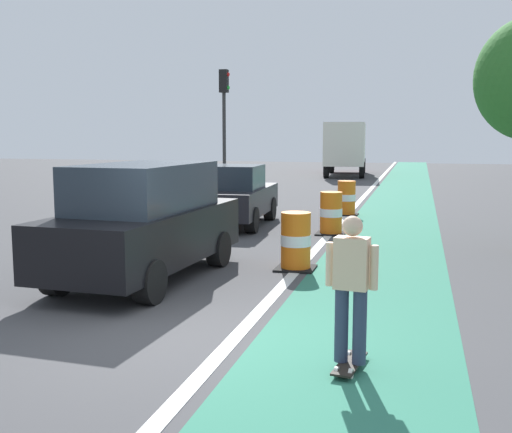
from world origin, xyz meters
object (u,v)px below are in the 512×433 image
Objects in this scene: parked_suv_nearest at (145,221)px; traffic_barrel_mid at (331,214)px; skateboarder_on_lane at (351,288)px; pedestrian_crossing at (187,188)px; traffic_barrel_front at (296,242)px; traffic_light_corner at (224,110)px; parked_sedan_second at (232,196)px; traffic_barrel_back at (346,198)px; pedestrian_waiting at (161,189)px; delivery_truck_down_block at (346,146)px.

parked_suv_nearest is 4.31× the size of traffic_barrel_mid.
pedestrian_crossing is (-6.38, 11.75, -0.05)m from skateboarder_on_lane.
traffic_light_corner is (-5.45, 12.79, 2.97)m from traffic_barrel_front.
parked_suv_nearest is 1.12× the size of parked_sedan_second.
traffic_barrel_back is 0.68× the size of pedestrian_waiting.
pedestrian_waiting is (-2.64, 1.11, 0.03)m from parked_sedan_second.
traffic_barrel_front is at bearing -66.92° from traffic_light_corner.
parked_sedan_second is (-0.42, 6.67, -0.20)m from parked_suv_nearest.
parked_suv_nearest is 6.69m from parked_sedan_second.
pedestrian_crossing is (-4.89, 2.56, 0.33)m from traffic_barrel_mid.
parked_suv_nearest is at bearing -77.93° from traffic_light_corner.
traffic_barrel_back is 0.68× the size of pedestrian_crossing.
delivery_truck_down_block is (-2.23, 27.44, 1.31)m from traffic_barrel_front.
delivery_truck_down_block is 15.08m from traffic_light_corner.
parked_sedan_second reaches higher than pedestrian_waiting.
parked_sedan_second is 3.03m from traffic_barrel_mid.
delivery_truck_down_block is at bearing 96.67° from skateboarder_on_lane.
skateboarder_on_lane is 0.36× the size of parked_suv_nearest.
parked_suv_nearest is at bearing 139.57° from skateboarder_on_lane.
parked_suv_nearest is 2.92× the size of pedestrian_crossing.
parked_sedan_second is at bearing -132.85° from traffic_barrel_back.
traffic_light_corner is 3.17× the size of pedestrian_crossing.
skateboarder_on_lane is 1.05× the size of pedestrian_waiting.
delivery_truck_down_block is at bearing 77.58° from traffic_light_corner.
parked_sedan_second is at bearing 163.67° from traffic_barrel_mid.
traffic_barrel_front is 8.35m from pedestrian_waiting.
traffic_barrel_back is at bearing -83.34° from delivery_truck_down_block.
pedestrian_waiting is at bearing -90.08° from traffic_light_corner.
parked_suv_nearest is 8.73m from pedestrian_crossing.
traffic_light_corner is at bearing 96.05° from pedestrian_crossing.
skateboarder_on_lane is at bearing -68.34° from traffic_light_corner.
parked_sedan_second is at bearing 93.63° from parked_suv_nearest.
traffic_barrel_front is 14.22m from traffic_light_corner.
traffic_light_corner is (-7.00, 17.63, 2.59)m from skateboarder_on_lane.
traffic_light_corner is 7.00m from pedestrian_waiting.
traffic_barrel_front is at bearing -61.49° from parked_sedan_second.
skateboarder_on_lane is at bearing -66.45° from parked_sedan_second.
pedestrian_waiting reaches higher than traffic_barrel_front.
delivery_truck_down_block is 4.81× the size of pedestrian_crossing.
parked_suv_nearest is 6.34m from traffic_barrel_mid.
parked_sedan_second is at bearing -70.92° from traffic_light_corner.
traffic_light_corner is (-5.46, 4.54, 2.97)m from traffic_barrel_back.
traffic_light_corner reaches higher than pedestrian_crossing.
parked_suv_nearest is 28.92m from delivery_truck_down_block.
traffic_barrel_back is at bearing 89.91° from traffic_barrel_front.
pedestrian_crossing is 1.00× the size of pedestrian_waiting.
traffic_light_corner is (-2.63, 7.59, 2.67)m from parked_sedan_second.
traffic_barrel_mid is (2.89, -0.85, -0.30)m from parked_sedan_second.
parked_sedan_second is 8.47m from traffic_light_corner.
traffic_barrel_mid is at bearing -19.50° from pedestrian_waiting.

